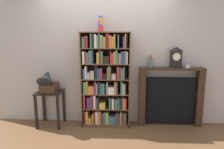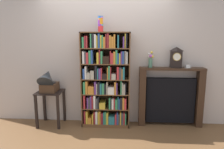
# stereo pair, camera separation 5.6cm
# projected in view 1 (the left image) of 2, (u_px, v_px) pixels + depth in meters

# --- Properties ---
(ground_plane) EXTENTS (7.87, 6.40, 0.02)m
(ground_plane) POSITION_uv_depth(u_px,v_px,m) (106.00, 127.00, 3.99)
(ground_plane) COLOR brown
(wall_back) EXTENTS (4.87, 0.08, 2.60)m
(wall_back) POSITION_uv_depth(u_px,v_px,m) (111.00, 57.00, 4.04)
(wall_back) COLOR beige
(wall_back) RESTS_ON ground
(bookshelf) EXTENTS (0.90, 0.33, 1.79)m
(bookshelf) POSITION_uv_depth(u_px,v_px,m) (105.00, 82.00, 3.92)
(bookshelf) COLOR brown
(bookshelf) RESTS_ON ground
(cup_stack) EXTENTS (0.09, 0.09, 0.28)m
(cup_stack) POSITION_uv_depth(u_px,v_px,m) (101.00, 24.00, 3.73)
(cup_stack) COLOR red
(cup_stack) RESTS_ON bookshelf
(side_table_left) EXTENTS (0.48, 0.45, 0.67)m
(side_table_left) POSITION_uv_depth(u_px,v_px,m) (50.00, 101.00, 3.98)
(side_table_left) COLOR black
(side_table_left) RESTS_ON ground
(gramophone) EXTENTS (0.30, 0.48, 0.51)m
(gramophone) POSITION_uv_depth(u_px,v_px,m) (48.00, 81.00, 3.85)
(gramophone) COLOR #472D1C
(gramophone) RESTS_ON side_table_left
(fireplace_mantel) EXTENTS (1.20, 0.21, 1.13)m
(fireplace_mantel) POSITION_uv_depth(u_px,v_px,m) (170.00, 97.00, 4.00)
(fireplace_mantel) COLOR #382316
(fireplace_mantel) RESTS_ON ground
(mantel_clock) EXTENTS (0.20, 0.12, 0.38)m
(mantel_clock) POSITION_uv_depth(u_px,v_px,m) (176.00, 57.00, 3.83)
(mantel_clock) COLOR black
(mantel_clock) RESTS_ON fireplace_mantel
(flower_vase) EXTENTS (0.11, 0.12, 0.30)m
(flower_vase) POSITION_uv_depth(u_px,v_px,m) (150.00, 60.00, 3.86)
(flower_vase) COLOR #4C7A60
(flower_vase) RESTS_ON fireplace_mantel
(teacup_with_saucer) EXTENTS (0.12, 0.12, 0.06)m
(teacup_with_saucer) POSITION_uv_depth(u_px,v_px,m) (187.00, 66.00, 3.85)
(teacup_with_saucer) COLOR white
(teacup_with_saucer) RESTS_ON fireplace_mantel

